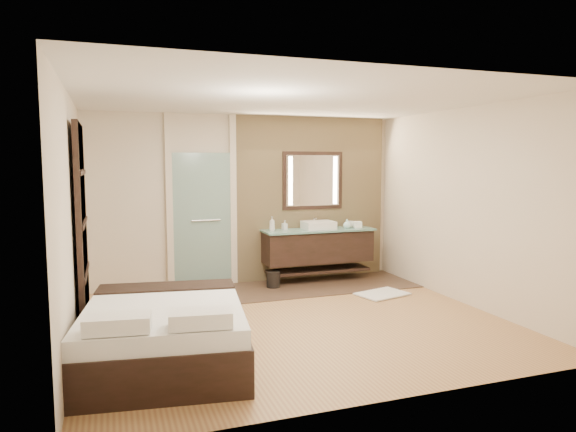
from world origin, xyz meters
name	(u,v)px	position (x,y,z in m)	size (l,w,h in m)	color
floor	(295,321)	(0.00, 0.00, 0.00)	(5.00, 5.00, 0.00)	#9A6740
tile_strip	(296,287)	(0.60, 1.60, 0.01)	(3.80, 1.30, 0.01)	#3C2D20
stone_wall	(312,198)	(1.10, 2.21, 1.35)	(2.60, 0.08, 2.70)	tan
vanity	(318,246)	(1.10, 1.92, 0.58)	(1.85, 0.55, 0.88)	black
mirror_unit	(313,181)	(1.10, 2.16, 1.65)	(1.06, 0.04, 0.96)	black
frosted_door	(202,214)	(-0.75, 2.20, 1.14)	(1.10, 0.12, 2.70)	silver
shoji_partition	(82,226)	(-2.43, 0.60, 1.21)	(0.06, 1.20, 2.40)	black
bed	(165,333)	(-1.65, -0.84, 0.30)	(1.76, 2.08, 0.73)	black
bath_mat	(382,294)	(1.65, 0.75, 0.02)	(0.72, 0.50, 0.02)	silver
waste_bin	(273,280)	(0.26, 1.69, 0.13)	(0.21, 0.21, 0.26)	black
tissue_box	(358,224)	(1.80, 1.88, 0.92)	(0.12, 0.12, 0.10)	white
soap_bottle_a	(272,224)	(0.31, 1.92, 0.98)	(0.09, 0.09, 0.23)	silver
soap_bottle_b	(285,225)	(0.54, 1.98, 0.94)	(0.07, 0.07, 0.16)	#B2B2B2
soap_bottle_c	(347,224)	(1.58, 1.83, 0.94)	(0.12, 0.12, 0.15)	silver
cup	(350,224)	(1.70, 1.97, 0.92)	(0.13, 0.13, 0.10)	silver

